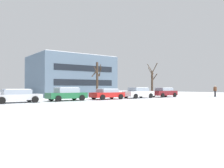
{
  "coord_description": "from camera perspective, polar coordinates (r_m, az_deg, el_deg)",
  "views": [
    {
      "loc": [
        -1.28,
        -14.33,
        1.52
      ],
      "look_at": [
        12.95,
        4.99,
        1.83
      ],
      "focal_mm": 36.1,
      "sensor_mm": 36.0,
      "label": 1
    }
  ],
  "objects": [
    {
      "name": "building_far_right",
      "position": [
        38.97,
        -10.37,
        1.93
      ],
      "size": [
        12.57,
        9.83,
        6.68
      ],
      "color": "slate",
      "rests_on": "ground"
    },
    {
      "name": "parked_car_green",
      "position": [
        25.17,
        -11.41,
        -2.49
      ],
      "size": [
        4.3,
        2.13,
        1.47
      ],
      "color": "#1E6038",
      "rests_on": "ground"
    },
    {
      "name": "parked_car_silver",
      "position": [
        23.34,
        -23.05,
        -2.72
      ],
      "size": [
        4.54,
        2.14,
        1.33
      ],
      "color": "silver",
      "rests_on": "ground"
    },
    {
      "name": "tree_far_right",
      "position": [
        37.08,
        10.16,
        0.62
      ],
      "size": [
        1.46,
        1.44,
        5.44
      ],
      "color": "#423326",
      "rests_on": "ground"
    },
    {
      "name": "tree_far_left",
      "position": [
        31.82,
        -3.77,
        1.36
      ],
      "size": [
        1.24,
        1.26,
        5.02
      ],
      "color": "#423326",
      "rests_on": "ground"
    },
    {
      "name": "pedestrian_crossing",
      "position": [
        38.19,
        24.65,
        -1.44
      ],
      "size": [
        0.57,
        0.44,
        1.73
      ],
      "color": "black",
      "rests_on": "ground"
    },
    {
      "name": "parked_car_red",
      "position": [
        27.55,
        -1.2,
        -2.48
      ],
      "size": [
        4.19,
        2.13,
        1.31
      ],
      "color": "red",
      "rests_on": "ground"
    },
    {
      "name": "parked_car_white",
      "position": [
        30.9,
        6.71,
        -2.16
      ],
      "size": [
        4.36,
        2.17,
        1.48
      ],
      "color": "white",
      "rests_on": "ground"
    },
    {
      "name": "parked_car_maroon",
      "position": [
        34.69,
        13.06,
        -2.02
      ],
      "size": [
        4.28,
        2.02,
        1.43
      ],
      "color": "maroon",
      "rests_on": "ground"
    }
  ]
}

